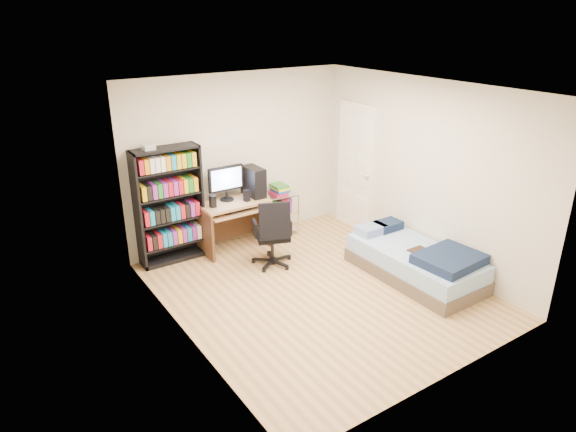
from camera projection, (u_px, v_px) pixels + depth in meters
room at (320, 197)px, 6.01m from camera, size 3.58×4.08×2.58m
media_shelf at (169, 204)px, 6.98m from camera, size 0.91×0.30×1.69m
computer_desk at (238, 203)px, 7.47m from camera, size 0.99×0.57×1.24m
office_chair at (273, 245)px, 7.01m from camera, size 0.75×0.75×0.97m
wire_cart at (280, 202)px, 7.92m from camera, size 0.55×0.42×0.82m
bed at (416, 262)px, 6.72m from camera, size 0.90×1.80×0.51m
door at (356, 167)px, 8.03m from camera, size 0.12×0.80×2.00m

